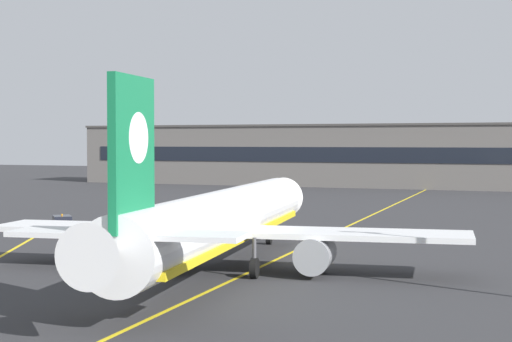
# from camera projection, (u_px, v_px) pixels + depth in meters

# --- Properties ---
(ground_plane) EXTENTS (400.00, 400.00, 0.00)m
(ground_plane) POSITION_uv_depth(u_px,v_px,m) (138.00, 309.00, 41.43)
(ground_plane) COLOR #2D2D30
(taxiway_centreline) EXTENTS (9.90, 179.76, 0.01)m
(taxiway_centreline) POSITION_uv_depth(u_px,v_px,m) (315.00, 241.00, 69.25)
(taxiway_centreline) COLOR yellow
(taxiway_centreline) RESTS_ON ground
(airliner_foreground) EXTENTS (32.36, 41.40, 11.65)m
(airliner_foreground) POSITION_uv_depth(u_px,v_px,m) (222.00, 221.00, 52.84)
(airliner_foreground) COLOR white
(airliner_foreground) RESTS_ON ground
(service_car_fourth) EXTENTS (4.13, 4.34, 1.79)m
(service_car_fourth) POSITION_uv_depth(u_px,v_px,m) (62.00, 225.00, 75.43)
(service_car_fourth) COLOR red
(service_car_fourth) RESTS_ON ground
(terminal_building) EXTENTS (167.46, 12.40, 11.76)m
(terminal_building) POSITION_uv_depth(u_px,v_px,m) (508.00, 156.00, 142.43)
(terminal_building) COLOR slate
(terminal_building) RESTS_ON ground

